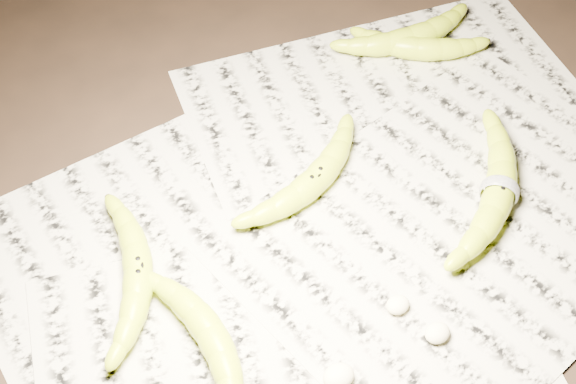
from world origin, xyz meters
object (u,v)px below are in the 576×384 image
banana_left_a (138,271)px  banana_left_b (210,332)px  banana_center (314,179)px  banana_taped (500,190)px  banana_upper_b (418,47)px  banana_upper_a (410,37)px

banana_left_a → banana_left_b: same height
banana_left_b → banana_center: size_ratio=0.93×
banana_left_a → banana_center: (0.25, 0.01, 0.00)m
banana_taped → banana_upper_b: bearing=34.1°
banana_upper_a → banana_left_b: bearing=-141.5°
banana_taped → banana_upper_b: (0.08, 0.27, -0.00)m
banana_left_a → banana_upper_b: 0.53m
banana_upper_a → banana_center: bearing=-141.4°
banana_center → banana_upper_a: size_ratio=1.04×
banana_left_a → banana_upper_a: (0.52, 0.16, 0.00)m
banana_center → banana_upper_b: bearing=7.4°
banana_left_b → banana_left_a: bearing=16.8°
banana_center → banana_taped: 0.23m
banana_upper_a → banana_upper_b: bearing=-85.9°
banana_upper_b → banana_left_b: bearing=-112.7°
banana_left_a → banana_left_b: bearing=-139.6°
banana_center → banana_upper_b: banana_center is taller
banana_taped → banana_upper_a: (0.09, 0.29, -0.00)m
banana_taped → banana_upper_a: banana_taped is taller
banana_left_a → banana_upper_a: 0.54m
banana_left_a → banana_taped: size_ratio=0.87×
banana_center → banana_upper_b: 0.30m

